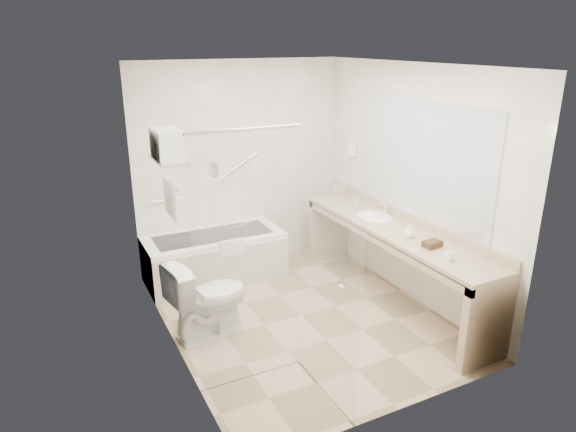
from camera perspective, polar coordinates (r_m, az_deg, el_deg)
name	(u,v)px	position (r m, az deg, el deg)	size (l,w,h in m)	color
floor	(301,315)	(5.42, 1.45, -10.98)	(3.20, 3.20, 0.00)	tan
ceiling	(303,65)	(4.69, 1.71, 16.45)	(2.60, 3.20, 0.10)	white
wall_back	(240,165)	(6.32, -5.32, 5.61)	(2.60, 0.10, 2.50)	white
wall_front	(411,262)	(3.67, 13.48, -5.02)	(2.60, 0.10, 2.50)	white
wall_left	(167,221)	(4.48, -13.26, -0.55)	(0.10, 3.20, 2.50)	white
wall_right	(410,184)	(5.62, 13.36, 3.46)	(0.10, 3.20, 2.50)	white
bathtub	(215,257)	(6.14, -8.15, -4.50)	(1.60, 0.73, 0.59)	white
grab_bar_short	(166,200)	(6.09, -13.43, 1.72)	(0.03, 0.03, 0.40)	silver
grab_bar_long	(238,167)	(6.26, -5.62, 5.48)	(0.03, 0.03, 0.60)	silver
shower_enclosure	(286,267)	(3.94, -0.20, -5.69)	(0.96, 0.91, 2.11)	silver
towel_shelf	(168,154)	(4.70, -13.23, 6.77)	(0.24, 0.55, 0.81)	silver
vanity_counter	(394,246)	(5.54, 11.66, -3.32)	(0.55, 2.70, 0.95)	tan
sink	(375,219)	(5.79, 9.60, -0.29)	(0.40, 0.52, 0.14)	white
faucet	(386,207)	(5.84, 10.81, 0.94)	(0.03, 0.03, 0.14)	silver
mirror	(421,159)	(5.43, 14.52, 6.10)	(0.02, 2.00, 1.20)	silver
hairdryer_unit	(352,148)	(6.36, 7.11, 7.49)	(0.08, 0.10, 0.18)	white
toilet	(208,298)	(5.00, -8.87, -9.00)	(0.43, 0.78, 0.76)	white
amenity_basket	(432,244)	(5.05, 15.73, -3.01)	(0.17, 0.12, 0.06)	#492F1A
soap_bottle_a	(450,258)	(4.78, 17.51, -4.43)	(0.06, 0.13, 0.06)	white
soap_bottle_b	(409,232)	(5.22, 13.33, -1.79)	(0.11, 0.14, 0.11)	white
water_bottle_left	(335,189)	(6.42, 5.23, 2.99)	(0.06, 0.06, 0.20)	silver
water_bottle_mid	(328,192)	(6.30, 4.42, 2.66)	(0.06, 0.06, 0.19)	silver
water_bottle_right	(356,203)	(5.89, 7.58, 1.43)	(0.06, 0.06, 0.21)	silver
drinking_glass_near	(381,218)	(5.60, 10.32, -0.18)	(0.07, 0.07, 0.09)	silver
drinking_glass_far	(375,216)	(5.66, 9.69, 0.00)	(0.06, 0.06, 0.08)	silver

